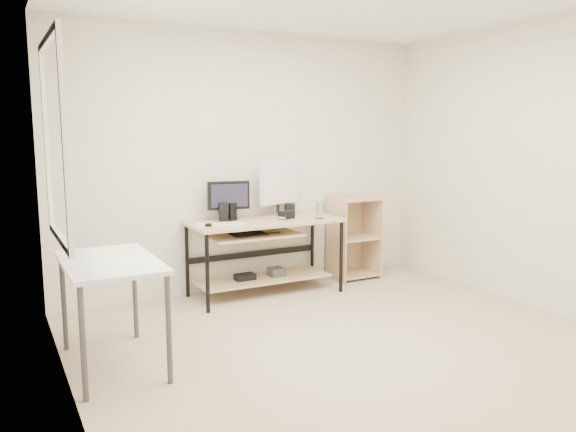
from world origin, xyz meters
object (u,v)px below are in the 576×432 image
(black_monitor, at_px, (229,198))
(shelf_unit, at_px, (352,237))
(audio_controller, at_px, (232,212))
(side_table, at_px, (110,271))
(white_imac, at_px, (279,183))
(desk, at_px, (263,241))

(black_monitor, bearing_deg, shelf_unit, 8.27)
(shelf_unit, relative_size, audio_controller, 5.24)
(side_table, height_order, white_imac, white_imac)
(desk, bearing_deg, shelf_unit, 7.77)
(desk, distance_m, white_imac, 0.65)
(black_monitor, bearing_deg, side_table, -129.45)
(shelf_unit, height_order, audio_controller, audio_controller)
(black_monitor, bearing_deg, audio_controller, -67.28)
(black_monitor, xyz_separation_m, audio_controller, (0.01, -0.05, -0.13))
(desk, distance_m, shelf_unit, 1.19)
(audio_controller, bearing_deg, black_monitor, 82.72)
(shelf_unit, height_order, black_monitor, black_monitor)
(side_table, relative_size, black_monitor, 2.40)
(shelf_unit, bearing_deg, side_table, -156.67)
(white_imac, bearing_deg, side_table, -169.39)
(side_table, height_order, black_monitor, black_monitor)
(desk, height_order, audio_controller, audio_controller)
(desk, distance_m, audio_controller, 0.42)
(desk, xyz_separation_m, white_imac, (0.29, 0.21, 0.54))
(desk, relative_size, shelf_unit, 1.67)
(desk, relative_size, side_table, 1.50)
(desk, height_order, white_imac, white_imac)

